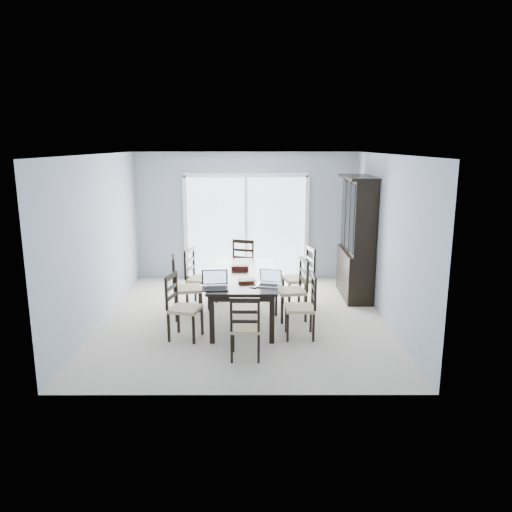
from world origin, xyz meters
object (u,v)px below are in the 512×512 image
object	(u,v)px
chair_left_near	(179,300)
chair_right_near	(306,299)
laptop_silver	(269,282)
laptop_dark	(215,285)
chair_right_mid	(297,282)
chair_left_far	(196,271)
hot_tub	(223,248)
game_box	(240,268)
chair_left_mid	(181,280)
chair_end_near	(245,321)
chair_right_far	(304,270)
chair_end_far	(242,261)
dining_table	(243,278)
cell_phone	(253,287)
china_hutch	(357,239)

from	to	relation	value
chair_left_near	chair_right_near	bearing A→B (deg)	103.69
laptop_silver	laptop_dark	bearing A→B (deg)	-152.58
chair_right_near	chair_right_mid	xyz separation A→B (m)	(-0.07, 0.79, 0.03)
chair_left_far	chair_left_near	bearing A→B (deg)	11.48
chair_left_far	hot_tub	world-z (taller)	chair_left_far
chair_right_mid	game_box	bearing A→B (deg)	63.88
chair_left_mid	game_box	size ratio (longest dim) A/B	4.22
laptop_dark	chair_end_near	bearing A→B (deg)	-64.07
chair_right_far	chair_end_far	xyz separation A→B (m)	(-1.09, 0.87, -0.04)
chair_right_far	chair_left_near	bearing A→B (deg)	115.08
dining_table	laptop_silver	bearing A→B (deg)	-61.49
dining_table	chair_left_far	distance (m)	1.10
dining_table	chair_end_far	world-z (taller)	chair_end_far
laptop_dark	game_box	world-z (taller)	laptop_dark
laptop_silver	chair_end_far	bearing A→B (deg)	116.93
chair_right_near	dining_table	bearing A→B (deg)	50.32
chair_right_mid	laptop_dark	xyz separation A→B (m)	(-1.23, -0.88, 0.21)
dining_table	chair_end_near	bearing A→B (deg)	-87.86
chair_right_mid	chair_end_far	bearing A→B (deg)	20.06
chair_end_far	cell_phone	distance (m)	2.33
chair_end_far	cell_phone	world-z (taller)	chair_end_far
dining_table	chair_left_far	bearing A→B (deg)	139.65
laptop_silver	dining_table	bearing A→B (deg)	133.97
chair_left_far	chair_right_mid	xyz separation A→B (m)	(1.69, -0.69, -0.01)
china_hutch	chair_end_far	world-z (taller)	china_hutch
chair_right_far	cell_phone	bearing A→B (deg)	137.30
laptop_dark	chair_end_far	bearing A→B (deg)	76.97
chair_end_near	laptop_silver	size ratio (longest dim) A/B	2.67
chair_left_near	chair_end_near	size ratio (longest dim) A/B	1.08
china_hutch	chair_left_near	distance (m)	3.61
laptop_silver	game_box	distance (m)	1.06
chair_left_far	chair_end_far	xyz separation A→B (m)	(0.77, 0.81, -0.01)
chair_left_far	chair_right_mid	distance (m)	1.82
chair_left_mid	cell_phone	size ratio (longest dim) A/B	11.91
chair_left_far	cell_phone	world-z (taller)	chair_left_far
hot_tub	chair_left_mid	bearing A→B (deg)	-97.61
chair_right_far	china_hutch	bearing A→B (deg)	-71.36
chair_right_far	game_box	distance (m)	1.16
china_hutch	chair_left_mid	xyz separation A→B (m)	(-3.02, -1.17, -0.45)
chair_left_mid	chair_right_mid	size ratio (longest dim) A/B	1.03
chair_right_far	laptop_dark	distance (m)	2.07
chair_left_near	chair_right_mid	world-z (taller)	chair_right_mid
game_box	hot_tub	xyz separation A→B (m)	(-0.49, 3.17, -0.34)
chair_right_mid	chair_end_far	size ratio (longest dim) A/B	1.00
chair_left_mid	chair_left_near	bearing A→B (deg)	-4.38
laptop_silver	cell_phone	world-z (taller)	laptop_silver
game_box	hot_tub	bearing A→B (deg)	98.85
chair_right_mid	chair_right_far	distance (m)	0.66
china_hutch	chair_left_near	xyz separation A→B (m)	(-2.93, -2.05, -0.49)
chair_left_near	game_box	xyz separation A→B (m)	(0.85, 1.06, 0.21)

